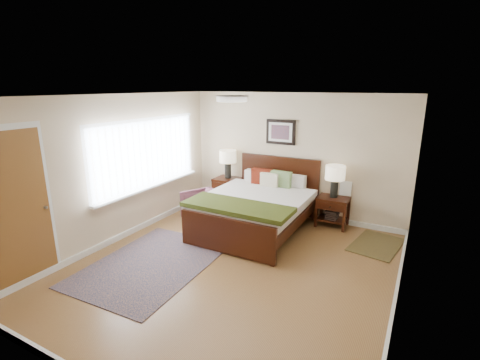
{
  "coord_description": "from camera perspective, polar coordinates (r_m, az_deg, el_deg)",
  "views": [
    {
      "loc": [
        2.32,
        -4.08,
        2.63
      ],
      "look_at": [
        -0.43,
        1.01,
        1.05
      ],
      "focal_mm": 26.0,
      "sensor_mm": 36.0,
      "label": 1
    }
  ],
  "objects": [
    {
      "name": "rug_persian",
      "position": [
        5.61,
        -14.28,
        -13.16
      ],
      "size": [
        1.69,
        2.33,
        0.01
      ],
      "primitive_type": "cube",
      "rotation": [
        0.0,
        0.0,
        0.04
      ],
      "color": "#0B1D3B",
      "rests_on": "ground"
    },
    {
      "name": "floor",
      "position": [
        5.38,
        -1.16,
        -13.99
      ],
      "size": [
        5.0,
        5.0,
        0.0
      ],
      "primitive_type": "plane",
      "color": "brown",
      "rests_on": "ground"
    },
    {
      "name": "armchair",
      "position": [
        6.86,
        -6.1,
        -4.52
      ],
      "size": [
        0.92,
        0.93,
        0.63
      ],
      "primitive_type": "imported",
      "rotation": [
        0.0,
        0.0,
        -0.48
      ],
      "color": "brown",
      "rests_on": "ground"
    },
    {
      "name": "right_wall",
      "position": [
        4.31,
        25.88,
        -5.03
      ],
      "size": [
        0.04,
        5.0,
        2.5
      ],
      "primitive_type": "cube",
      "color": "beige",
      "rests_on": "ground"
    },
    {
      "name": "nightstand_right",
      "position": [
        6.88,
        14.94,
        -4.58
      ],
      "size": [
        0.58,
        0.44,
        0.58
      ],
      "color": "#321607",
      "rests_on": "ground"
    },
    {
      "name": "door",
      "position": [
        5.35,
        -32.92,
        -4.24
      ],
      "size": [
        0.06,
        1.0,
        2.18
      ],
      "color": "silver",
      "rests_on": "ground"
    },
    {
      "name": "left_wall",
      "position": [
        6.28,
        -19.4,
        1.7
      ],
      "size": [
        0.04,
        5.0,
        2.5
      ],
      "primitive_type": "cube",
      "color": "beige",
      "rests_on": "ground"
    },
    {
      "name": "lamp_right",
      "position": [
        6.71,
        15.35,
        0.76
      ],
      "size": [
        0.36,
        0.36,
        0.61
      ],
      "color": "black",
      "rests_on": "nightstand_right"
    },
    {
      "name": "bed",
      "position": [
        6.42,
        2.78,
        -3.64
      ],
      "size": [
        1.83,
        2.23,
        1.2
      ],
      "color": "#321607",
      "rests_on": "ground"
    },
    {
      "name": "rug_navy",
      "position": [
        6.46,
        21.49,
        -9.83
      ],
      "size": [
        0.88,
        1.17,
        0.01
      ],
      "primitive_type": "cube",
      "rotation": [
        0.0,
        0.0,
        -0.17
      ],
      "color": "black",
      "rests_on": "ground"
    },
    {
      "name": "front_wall",
      "position": [
        3.13,
        -25.01,
        -12.48
      ],
      "size": [
        4.5,
        0.04,
        2.5
      ],
      "primitive_type": "cube",
      "color": "beige",
      "rests_on": "ground"
    },
    {
      "name": "nightstand_left",
      "position": [
        7.64,
        -2.06,
        -0.63
      ],
      "size": [
        0.56,
        0.5,
        0.66
      ],
      "color": "#321607",
      "rests_on": "ground"
    },
    {
      "name": "window",
      "position": [
        6.7,
        -14.79,
        3.97
      ],
      "size": [
        0.11,
        2.72,
        1.32
      ],
      "color": "silver",
      "rests_on": "left_wall"
    },
    {
      "name": "lamp_left",
      "position": [
        7.52,
        -2.01,
        3.53
      ],
      "size": [
        0.36,
        0.36,
        0.61
      ],
      "color": "black",
      "rests_on": "nightstand_left"
    },
    {
      "name": "ceiling",
      "position": [
        4.7,
        -1.33,
        13.66
      ],
      "size": [
        4.5,
        5.0,
        0.02
      ],
      "primitive_type": "cube",
      "color": "white",
      "rests_on": "back_wall"
    },
    {
      "name": "back_wall",
      "position": [
        7.12,
        8.76,
        3.91
      ],
      "size": [
        4.5,
        0.04,
        2.5
      ],
      "primitive_type": "cube",
      "color": "beige",
      "rests_on": "ground"
    },
    {
      "name": "ceil_fixture",
      "position": [
        4.7,
        -1.32,
        13.24
      ],
      "size": [
        0.44,
        0.44,
        0.08
      ],
      "color": "white",
      "rests_on": "ceiling"
    },
    {
      "name": "wall_art",
      "position": [
        7.11,
        6.67,
        7.81
      ],
      "size": [
        0.62,
        0.05,
        0.5
      ],
      "color": "black",
      "rests_on": "back_wall"
    }
  ]
}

